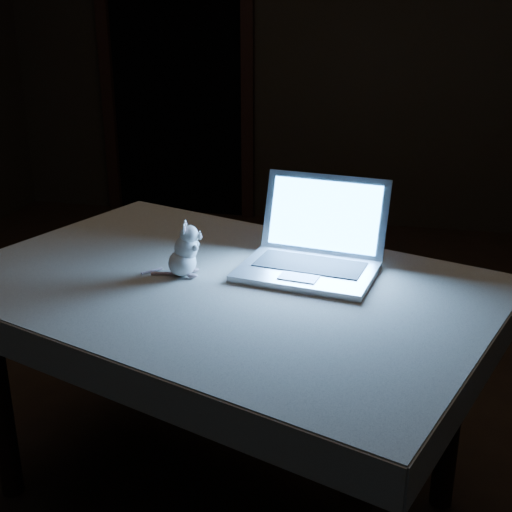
# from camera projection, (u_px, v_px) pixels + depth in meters

# --- Properties ---
(floor) EXTENTS (5.00, 5.00, 0.00)m
(floor) POSITION_uv_depth(u_px,v_px,m) (252.00, 437.00, 2.35)
(floor) COLOR black
(floor) RESTS_ON ground
(back_wall) EXTENTS (4.50, 0.04, 2.60)m
(back_wall) POSITION_uv_depth(u_px,v_px,m) (345.00, 19.00, 4.17)
(back_wall) COLOR black
(back_wall) RESTS_ON ground
(doorway) EXTENTS (1.06, 0.36, 2.13)m
(doorway) POSITION_uv_depth(u_px,v_px,m) (176.00, 56.00, 4.49)
(doorway) COLOR black
(doorway) RESTS_ON back_wall
(table) EXTENTS (1.51, 1.23, 0.70)m
(table) POSITION_uv_depth(u_px,v_px,m) (222.00, 397.00, 1.95)
(table) COLOR black
(table) RESTS_ON floor
(tablecloth) EXTENTS (1.60, 1.28, 0.09)m
(tablecloth) POSITION_uv_depth(u_px,v_px,m) (213.00, 289.00, 1.89)
(tablecloth) COLOR #BBAF9D
(tablecloth) RESTS_ON table
(laptop) EXTENTS (0.40, 0.37, 0.25)m
(laptop) POSITION_uv_depth(u_px,v_px,m) (308.00, 232.00, 1.82)
(laptop) COLOR silver
(laptop) RESTS_ON tablecloth
(plush_mouse) EXTENTS (0.14, 0.14, 0.15)m
(plush_mouse) POSITION_uv_depth(u_px,v_px,m) (182.00, 249.00, 1.83)
(plush_mouse) COLOR silver
(plush_mouse) RESTS_ON tablecloth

